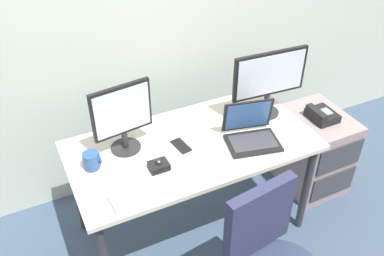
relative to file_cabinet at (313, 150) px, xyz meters
name	(u,v)px	position (x,y,z in m)	size (l,w,h in m)	color
ground_plane	(192,226)	(-1.03, -0.02, -0.31)	(8.00, 8.00, 0.00)	#3C4D64
back_wall	(142,0)	(-1.03, 0.71, 1.09)	(6.00, 0.10, 2.80)	beige
desk	(192,154)	(-1.03, -0.02, 0.36)	(1.49, 0.76, 0.75)	beige
file_cabinet	(313,150)	(0.00, 0.00, 0.00)	(0.42, 0.53, 0.61)	gray
desk_phone	(321,115)	(-0.01, -0.02, 0.34)	(0.17, 0.20, 0.09)	black
monitor_main	(270,78)	(-0.44, 0.06, 0.71)	(0.51, 0.18, 0.45)	#262628
monitor_side	(122,116)	(-1.40, 0.11, 0.68)	(0.36, 0.18, 0.43)	#262628
keyboard	(149,191)	(-1.41, -0.30, 0.45)	(0.42, 0.16, 0.03)	silver
laptop	(251,133)	(-0.69, -0.14, 0.49)	(0.36, 0.32, 0.24)	black
trackball_mouse	(159,165)	(-1.29, -0.14, 0.46)	(0.11, 0.09, 0.07)	black
coffee_mug	(91,161)	(-1.63, 0.03, 0.49)	(0.10, 0.09, 0.10)	#2A4E8E
cell_phone	(181,146)	(-1.10, -0.02, 0.45)	(0.07, 0.14, 0.01)	black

